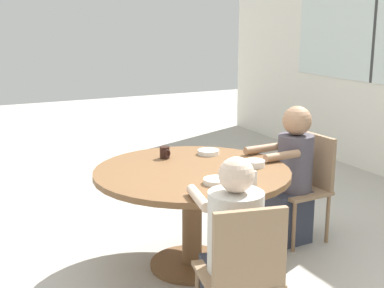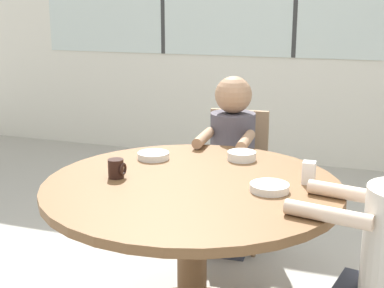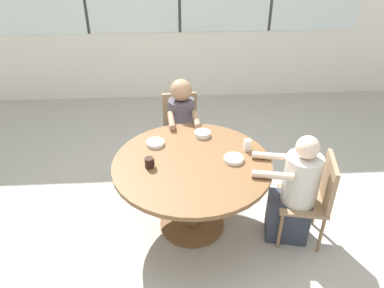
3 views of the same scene
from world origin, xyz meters
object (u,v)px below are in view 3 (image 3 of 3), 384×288
person_woman_green_shirt (182,131)px  chair_for_man_blue_shirt (315,194)px  bowl_fruit (155,143)px  chair_for_woman_green_shirt (181,125)px  milk_carton_small (247,145)px  person_man_blue_shirt (294,195)px  bowl_cereal (234,159)px  coffee_mug (150,163)px  bowl_white_shallow (202,134)px

person_woman_green_shirt → chair_for_man_blue_shirt: bearing=131.1°
chair_for_man_blue_shirt → bowl_fruit: chair_for_man_blue_shirt is taller
chair_for_woman_green_shirt → chair_for_man_blue_shirt: size_ratio=1.00×
chair_for_woman_green_shirt → milk_carton_small: size_ratio=8.27×
person_man_blue_shirt → milk_carton_small: person_man_blue_shirt is taller
bowl_fruit → bowl_cereal: bearing=-23.6°
coffee_mug → bowl_white_shallow: coffee_mug is taller
person_man_blue_shirt → bowl_cereal: size_ratio=6.17×
milk_carton_small → bowl_fruit: 0.83m
milk_carton_small → bowl_cereal: bearing=-132.8°
chair_for_woman_green_shirt → person_woman_green_shirt: size_ratio=0.77×
chair_for_man_blue_shirt → person_woman_green_shirt: person_woman_green_shirt is taller
chair_for_man_blue_shirt → bowl_white_shallow: (-0.90, 0.64, 0.25)m
person_man_blue_shirt → bowl_cereal: person_man_blue_shirt is taller
person_woman_green_shirt → bowl_white_shallow: 0.55m
chair_for_woman_green_shirt → chair_for_man_blue_shirt: 1.67m
chair_for_man_blue_shirt → bowl_fruit: bearing=81.0°
chair_for_woman_green_shirt → bowl_cereal: size_ratio=4.96×
bowl_fruit → chair_for_woman_green_shirt: bearing=71.5°
bowl_cereal → person_man_blue_shirt: bearing=-19.4°
bowl_cereal → coffee_mug: bearing=-175.8°
coffee_mug → bowl_fruit: bearing=83.8°
chair_for_woman_green_shirt → coffee_mug: size_ratio=9.50×
coffee_mug → bowl_cereal: 0.71m
person_woman_green_shirt → milk_carton_small: bearing=123.8°
chair_for_man_blue_shirt → bowl_cereal: bearing=84.1°
bowl_white_shallow → bowl_fruit: 0.46m
person_man_blue_shirt → bowl_white_shallow: (-0.74, 0.60, 0.27)m
chair_for_man_blue_shirt → milk_carton_small: chair_for_man_blue_shirt is taller
chair_for_woman_green_shirt → bowl_white_shallow: bearing=103.3°
person_woman_green_shirt → bowl_fruit: 0.69m
milk_carton_small → bowl_fruit: bearing=170.5°
bowl_fruit → coffee_mug: bearing=-96.2°
person_man_blue_shirt → coffee_mug: bearing=95.7°
chair_for_man_blue_shirt → bowl_cereal: 0.75m
chair_for_woman_green_shirt → person_man_blue_shirt: bearing=123.7°
person_man_blue_shirt → bowl_cereal: (-0.51, 0.18, 0.27)m
coffee_mug → bowl_fruit: size_ratio=0.54×
chair_for_woman_green_shirt → person_woman_green_shirt: person_woman_green_shirt is taller
person_man_blue_shirt → bowl_white_shallow: 0.99m
chair_for_woman_green_shirt → bowl_white_shallow: (0.19, -0.62, 0.25)m
chair_for_man_blue_shirt → person_woman_green_shirt: 1.54m
bowl_cereal → person_woman_green_shirt: bearing=114.7°
person_woman_green_shirt → coffee_mug: (-0.30, -0.94, 0.26)m
person_man_blue_shirt → coffee_mug: (-1.22, 0.13, 0.30)m
bowl_cereal → chair_for_man_blue_shirt: bearing=-17.6°
chair_for_woman_green_shirt → person_man_blue_shirt: (0.93, -1.23, -0.03)m
bowl_white_shallow → bowl_fruit: bowl_white_shallow is taller
person_woman_green_shirt → bowl_white_shallow: size_ratio=7.38×
chair_for_woman_green_shirt → bowl_white_shallow: 0.70m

